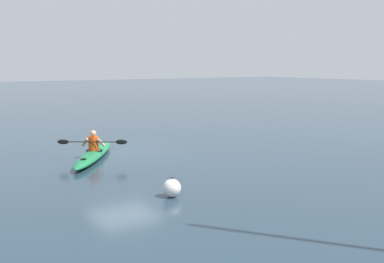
% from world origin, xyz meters
% --- Properties ---
extents(ground_plane, '(160.00, 160.00, 0.00)m').
position_xyz_m(ground_plane, '(0.00, 0.00, 0.00)').
color(ground_plane, '#233847').
extents(kayak, '(3.41, 4.50, 0.30)m').
position_xyz_m(kayak, '(1.41, 0.57, 0.15)').
color(kayak, '#19723F').
rests_on(kayak, ground).
extents(kayaker, '(2.00, 1.41, 0.70)m').
position_xyz_m(kayaker, '(1.42, 0.58, 0.59)').
color(kayaker, '#E04C14').
rests_on(kayaker, kayak).
extents(mooring_buoy_channel_marker, '(0.46, 0.46, 0.50)m').
position_xyz_m(mooring_buoy_channel_marker, '(1.72, 6.31, 0.23)').
color(mooring_buoy_channel_marker, silver).
rests_on(mooring_buoy_channel_marker, ground).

